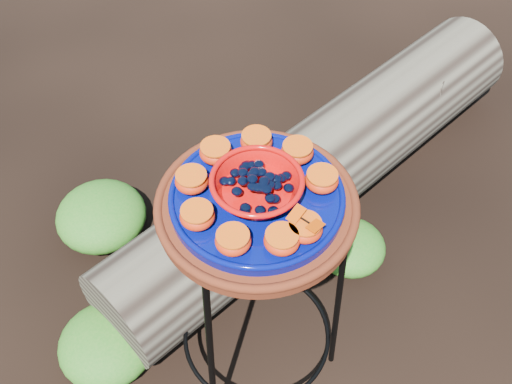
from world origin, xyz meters
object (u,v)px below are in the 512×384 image
cobalt_plate (257,199)px  red_bowl (257,187)px  driftwood_log (321,166)px  terracotta_saucer (257,208)px  plant_stand (257,297)px

cobalt_plate → red_bowl: red_bowl is taller
red_bowl → driftwood_log: red_bowl is taller
terracotta_saucer → red_bowl: red_bowl is taller
driftwood_log → plant_stand: bearing=-138.0°
terracotta_saucer → driftwood_log: bearing=42.0°
plant_stand → terracotta_saucer: bearing=0.0°
red_bowl → driftwood_log: 0.90m
plant_stand → driftwood_log: size_ratio=0.41×
plant_stand → red_bowl: bearing=0.0°
red_bowl → cobalt_plate: bearing=0.0°
terracotta_saucer → driftwood_log: 0.86m
driftwood_log → cobalt_plate: bearing=-138.0°
plant_stand → terracotta_saucer: size_ratio=1.66×
plant_stand → cobalt_plate: size_ratio=1.94×
plant_stand → cobalt_plate: bearing=0.0°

